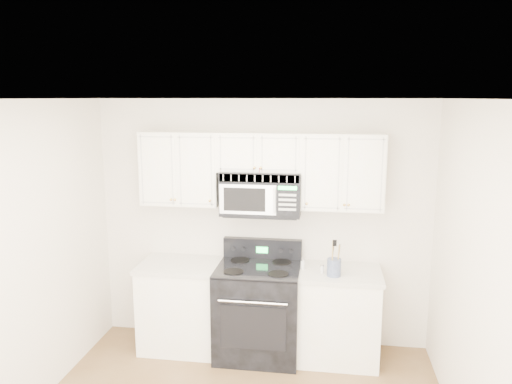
# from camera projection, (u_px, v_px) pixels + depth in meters

# --- Properties ---
(room) EXTENTS (3.51, 3.51, 2.61)m
(room) POSITION_uv_depth(u_px,v_px,m) (229.00, 283.00, 3.58)
(room) COLOR brown
(room) RESTS_ON ground
(base_cabinet_left) EXTENTS (0.86, 0.65, 0.92)m
(base_cabinet_left) POSITION_uv_depth(u_px,v_px,m) (183.00, 308.00, 5.26)
(base_cabinet_left) COLOR white
(base_cabinet_left) RESTS_ON ground
(base_cabinet_right) EXTENTS (0.86, 0.65, 0.92)m
(base_cabinet_right) POSITION_uv_depth(u_px,v_px,m) (336.00, 318.00, 5.03)
(base_cabinet_right) COLOR white
(base_cabinet_right) RESTS_ON ground
(range) EXTENTS (0.83, 0.76, 1.14)m
(range) POSITION_uv_depth(u_px,v_px,m) (258.00, 309.00, 5.09)
(range) COLOR black
(range) RESTS_ON ground
(upper_cabinets) EXTENTS (2.44, 0.37, 0.75)m
(upper_cabinets) POSITION_uv_depth(u_px,v_px,m) (260.00, 166.00, 5.00)
(upper_cabinets) COLOR white
(upper_cabinets) RESTS_ON ground
(microwave) EXTENTS (0.80, 0.45, 0.44)m
(microwave) POSITION_uv_depth(u_px,v_px,m) (261.00, 192.00, 5.01)
(microwave) COLOR black
(microwave) RESTS_ON ground
(utensil_crock) EXTENTS (0.13, 0.13, 0.36)m
(utensil_crock) POSITION_uv_depth(u_px,v_px,m) (334.00, 267.00, 4.79)
(utensil_crock) COLOR slate
(utensil_crock) RESTS_ON base_cabinet_right
(shaker_salt) EXTENTS (0.04, 0.04, 0.11)m
(shaker_salt) POSITION_uv_depth(u_px,v_px,m) (303.00, 264.00, 4.98)
(shaker_salt) COLOR silver
(shaker_salt) RESTS_ON base_cabinet_right
(shaker_pepper) EXTENTS (0.04, 0.04, 0.09)m
(shaker_pepper) POSITION_uv_depth(u_px,v_px,m) (322.00, 269.00, 4.87)
(shaker_pepper) COLOR silver
(shaker_pepper) RESTS_ON base_cabinet_right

